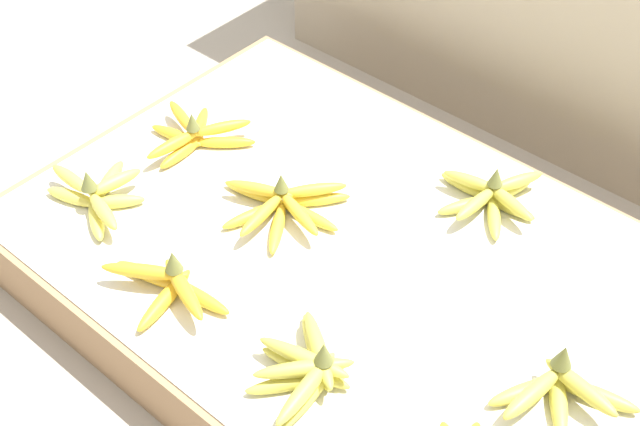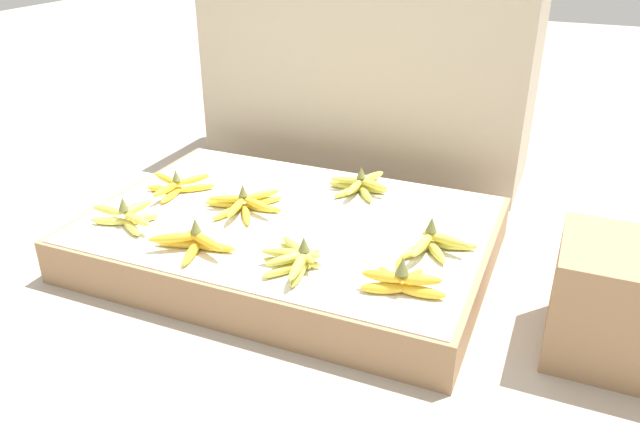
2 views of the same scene
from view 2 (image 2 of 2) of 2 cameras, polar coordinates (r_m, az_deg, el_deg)
The scene contains 12 objects.
ground_plane at distance 1.96m, azimuth -2.74°, elevation -4.02°, with size 10.00×10.00×0.00m, color #A89E8E.
display_platform at distance 1.92m, azimuth -2.78°, elevation -2.26°, with size 1.20×0.83×0.14m.
back_vendor_table at distance 2.55m, azimuth 4.38°, elevation 12.25°, with size 1.27×0.45×0.74m.
wooden_crate at distance 1.65m, azimuth 25.86°, elevation -7.40°, with size 0.31×0.30×0.29m.
banana_bunch_front_left at distance 1.93m, azimuth -17.18°, elevation -0.21°, with size 0.23×0.18×0.09m.
banana_bunch_front_midleft at distance 1.73m, azimuth -11.52°, elevation -2.63°, with size 0.24×0.15×0.09m.
banana_bunch_front_midright at distance 1.62m, azimuth -2.30°, elevation -4.25°, with size 0.16×0.21×0.09m.
banana_bunch_front_right at distance 1.54m, azimuth 7.47°, elevation -6.06°, with size 0.21×0.15×0.10m.
banana_bunch_middle_left at distance 2.10m, azimuth -12.99°, elevation 2.47°, with size 0.22×0.22×0.09m.
banana_bunch_middle_midleft at distance 1.93m, azimuth -6.85°, elevation 0.80°, with size 0.25×0.24×0.08m.
banana_bunch_middle_right at distance 1.71m, azimuth 10.40°, elevation -2.81°, with size 0.19×0.18×0.10m.
banana_bunch_back_midright at distance 2.05m, azimuth 3.70°, elevation 2.56°, with size 0.22×0.22×0.09m.
Camera 2 is at (0.75, -1.52, 0.98)m, focal length 35.00 mm.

